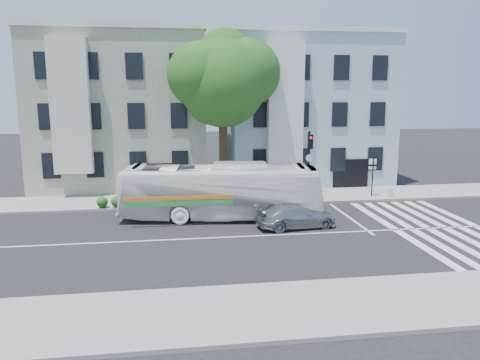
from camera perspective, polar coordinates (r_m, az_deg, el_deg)
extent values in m
plane|color=black|center=(23.12, 0.28, -6.92)|extent=(120.00, 120.00, 0.00)
cube|color=gray|center=(30.75, -1.93, -2.27)|extent=(80.00, 4.00, 0.15)
cube|color=gray|center=(15.78, 4.74, -15.45)|extent=(80.00, 4.00, 0.15)
cube|color=gray|center=(36.99, -14.17, 8.13)|extent=(12.00, 10.00, 11.00)
cube|color=#A2B7C1|center=(38.20, 7.44, 8.44)|extent=(12.00, 10.00, 11.00)
cylinder|color=#2D2116|center=(30.77, -2.06, 2.53)|extent=(0.56, 0.56, 5.20)
sphere|color=#254E19|center=(30.45, -2.12, 11.69)|extent=(5.60, 5.60, 5.60)
sphere|color=#254E19|center=(31.07, 0.80, 12.97)|extent=(4.40, 4.40, 4.40)
sphere|color=#254E19|center=(30.04, -4.79, 12.63)|extent=(4.20, 4.20, 4.20)
sphere|color=#254E19|center=(31.74, -1.83, 14.73)|extent=(3.80, 3.80, 3.80)
sphere|color=#254E19|center=(30.99, -3.35, 9.82)|extent=(3.40, 3.40, 3.40)
imported|color=white|center=(25.98, -2.37, -1.39)|extent=(4.01, 11.36, 3.10)
imported|color=#A1A4A8|center=(24.65, 6.87, -4.38)|extent=(2.19, 4.37, 1.22)
cylinder|color=black|center=(30.65, 8.35, 1.72)|extent=(0.15, 0.15, 4.49)
cube|color=black|center=(30.20, 8.56, 4.65)|extent=(0.32, 0.26, 0.91)
sphere|color=red|center=(30.05, 8.65, 5.13)|extent=(0.17, 0.17, 0.17)
cylinder|color=white|center=(30.43, 8.45, 2.67)|extent=(0.47, 0.07, 0.47)
cylinder|color=beige|center=(32.07, 17.90, -1.59)|extent=(0.23, 0.23, 0.57)
sphere|color=beige|center=(32.00, 17.94, -1.04)|extent=(0.21, 0.21, 0.21)
cylinder|color=beige|center=(32.05, 17.91, -1.46)|extent=(0.40, 0.24, 0.13)
cylinder|color=black|center=(32.01, 15.86, 0.44)|extent=(0.08, 0.08, 2.69)
cube|color=white|center=(31.94, 15.87, 2.18)|extent=(0.48, 0.13, 0.38)
cube|color=white|center=(32.01, 15.83, 1.42)|extent=(0.48, 0.13, 0.19)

